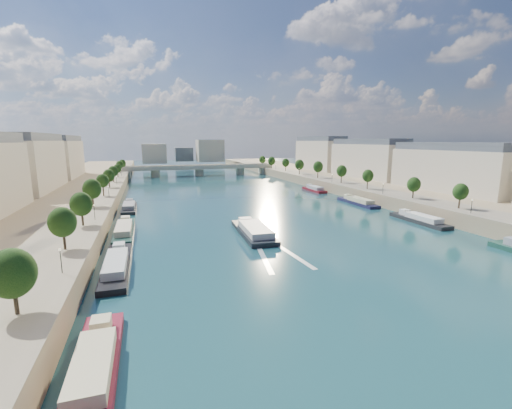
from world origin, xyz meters
TOP-DOWN VIEW (x-y plane):
  - ground at (0.00, 100.00)m, footprint 700.00×700.00m
  - quay_left at (-72.00, 100.00)m, footprint 44.00×520.00m
  - quay_right at (72.00, 100.00)m, footprint 44.00×520.00m
  - pave_left at (-57.00, 100.00)m, footprint 14.00×520.00m
  - pave_right at (57.00, 100.00)m, footprint 14.00×520.00m
  - trees_left at (-55.00, 102.00)m, footprint 4.80×268.80m
  - trees_right at (55.00, 110.00)m, footprint 4.80×268.80m
  - lamps_left at (-52.50, 90.00)m, footprint 0.36×200.36m
  - lamps_right at (52.50, 105.00)m, footprint 0.36×200.36m
  - buildings_left at (-85.00, 112.00)m, footprint 16.00×226.00m
  - buildings_right at (85.00, 112.00)m, footprint 16.00×226.00m
  - skyline at (3.19, 319.52)m, footprint 79.00×42.00m
  - bridge at (0.00, 229.51)m, footprint 112.00×12.00m
  - tour_barge at (-10.40, 59.87)m, footprint 8.83×26.68m
  - wake at (-10.40, 43.24)m, footprint 10.75×26.02m
  - moored_barges_left at (-45.50, 43.59)m, footprint 5.00×156.74m
  - moored_barges_right at (45.50, 74.21)m, footprint 5.00×129.73m

SIDE VIEW (x-z plane):
  - ground at x=0.00m, z-range 0.00..0.00m
  - wake at x=-10.40m, z-range 0.00..0.04m
  - moored_barges_left at x=-45.50m, z-range -0.96..2.64m
  - moored_barges_right at x=45.50m, z-range -0.96..2.64m
  - tour_barge at x=-10.40m, z-range -0.87..2.81m
  - quay_left at x=-72.00m, z-range 0.00..5.00m
  - quay_right at x=72.00m, z-range 0.00..5.00m
  - pave_left at x=-57.00m, z-range 5.00..5.10m
  - pave_right at x=57.00m, z-range 5.00..5.10m
  - bridge at x=0.00m, z-range 1.01..9.16m
  - lamps_left at x=-52.50m, z-range 5.64..9.92m
  - lamps_right at x=52.50m, z-range 5.64..9.92m
  - trees_left at x=-55.00m, z-range 6.35..14.61m
  - trees_right at x=55.00m, z-range 6.35..14.61m
  - skyline at x=3.19m, z-range 3.66..25.66m
  - buildings_left at x=-85.00m, z-range 4.85..28.05m
  - buildings_right at x=85.00m, z-range 4.85..28.05m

